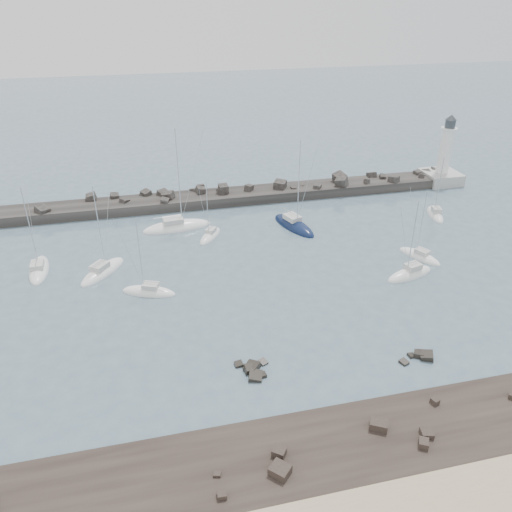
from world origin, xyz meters
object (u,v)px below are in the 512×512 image
Objects in this scene: sailboat_1 at (39,270)px; sailboat_9 at (419,257)px; sailboat_8 at (410,275)px; lighthouse at (442,168)px; sailboat_3 at (103,272)px; sailboat_7 at (294,226)px; sailboat_5 at (149,292)px; sailboat_11 at (435,215)px; sailboat_6 at (210,236)px; sailboat_4 at (177,228)px.

sailboat_9 is at bearing -9.13° from sailboat_1.
sailboat_9 is at bearing 48.19° from sailboat_8.
sailboat_8 is at bearing -126.82° from lighthouse.
sailboat_7 is at bearing 15.34° from sailboat_3.
sailboat_1 reaches higher than sailboat_5.
sailboat_11 is at bearing 15.54° from sailboat_5.
sailboat_6 is at bearing 143.77° from sailboat_8.
lighthouse reaches higher than sailboat_3.
sailboat_5 is (15.03, -9.55, 0.00)m from sailboat_1.
sailboat_8 is at bearing -6.10° from sailboat_5.
sailboat_7 is at bearing 176.97° from sailboat_11.
sailboat_6 is 0.93× the size of sailboat_9.
sailboat_3 reaches higher than sailboat_9.
sailboat_7 reaches higher than sailboat_9.
sailboat_4 is 20.11m from sailboat_5.
sailboat_5 is at bearing -125.22° from sailboat_6.
sailboat_4 is (11.64, 12.43, 0.01)m from sailboat_3.
sailboat_5 is 29.21m from sailboat_7.
sailboat_3 is 1.21× the size of sailboat_11.
sailboat_7 reaches higher than sailboat_11.
sailboat_4 reaches higher than lighthouse.
sailboat_7 is 1.44× the size of sailboat_9.
sailboat_5 is at bearing -164.46° from sailboat_11.
sailboat_7 is at bearing 8.37° from sailboat_1.
sailboat_5 is 40.00m from sailboat_9.
sailboat_5 is at bearing -148.17° from sailboat_7.
sailboat_4 reaches higher than sailboat_3.
sailboat_4 is at bearing 46.90° from sailboat_3.
sailboat_5 is (-60.59, -29.10, -2.96)m from lighthouse.
sailboat_3 is 57.10m from sailboat_11.
sailboat_1 is (-75.62, -19.56, -2.96)m from lighthouse.
sailboat_7 is 22.23m from sailboat_8.
sailboat_8 is at bearing -37.30° from sailboat_4.
sailboat_8 reaches higher than sailboat_6.
sailboat_4 reaches higher than sailboat_7.
sailboat_9 reaches higher than sailboat_6.
lighthouse reaches higher than sailboat_1.
sailboat_7 is 21.13m from sailboat_9.
sailboat_6 is at bearing 11.69° from sailboat_1.
sailboat_6 is (-50.13, -14.28, -2.96)m from lighthouse.
sailboat_3 is at bearing -154.53° from sailboat_6.
sailboat_11 is at bearing 50.82° from sailboat_8.
sailboat_1 is 52.69m from sailboat_8.
sailboat_1 is at bearing 163.50° from sailboat_3.
lighthouse is 1.40× the size of sailboat_6.
sailboat_1 is 1.17× the size of sailboat_11.
lighthouse is 1.25× the size of sailboat_5.
lighthouse is 41.25m from sailboat_8.
sailboat_3 is 18.39m from sailboat_6.
lighthouse is 78.16m from sailboat_1.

